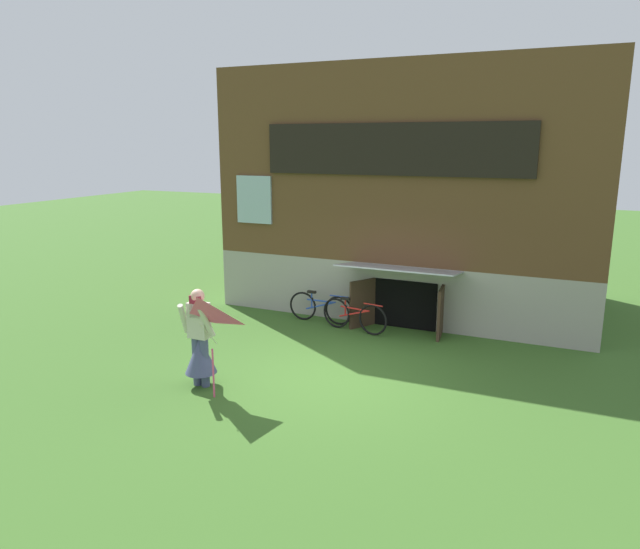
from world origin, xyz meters
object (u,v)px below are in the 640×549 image
(bicycle_red, at_px, (354,316))
(kite, at_px, (199,320))
(bicycle_blue, at_px, (321,307))
(person, at_px, (200,346))

(bicycle_red, bearing_deg, kite, -93.07)
(bicycle_red, relative_size, bicycle_blue, 1.00)
(kite, xyz_separation_m, bicycle_red, (0.96, 4.15, -0.96))
(person, relative_size, bicycle_red, 1.07)
(person, xyz_separation_m, bicycle_red, (1.31, 3.68, -0.35))
(kite, distance_m, bicycle_red, 4.37)
(person, distance_m, bicycle_blue, 4.00)
(person, relative_size, kite, 1.03)
(kite, relative_size, bicycle_blue, 1.04)
(person, bearing_deg, kite, -38.01)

